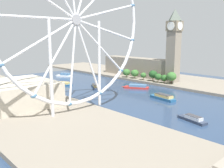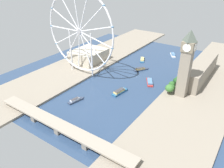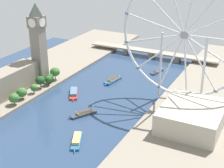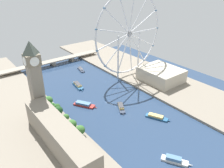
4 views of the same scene
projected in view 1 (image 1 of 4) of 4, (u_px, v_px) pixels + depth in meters
The scene contains 14 objects.
ground_plane at pixel (114, 91), 280.37m from camera, with size 378.16×378.16×0.00m, color navy.
riverbank_left at pixel (168, 79), 349.23m from camera, with size 90.00×520.00×3.00m, color gray.
riverbank_right at pixel (24, 107), 210.97m from camera, with size 90.00×520.00×3.00m, color gray.
clock_tower at pixel (174, 45), 310.45m from camera, with size 16.42×16.42×90.54m.
parliament_block at pixel (137, 67), 369.68m from camera, with size 22.00×117.27×26.45m, color gray.
tree_row_embankment at pixel (150, 75), 325.34m from camera, with size 14.05×84.40×14.95m.
ferris_wheel at pixel (76, 20), 183.22m from camera, with size 130.03×3.20×133.68m.
riverside_hall at pixel (20, 93), 211.78m from camera, with size 52.07×60.41×19.74m, color #BCB29E.
tour_boat_0 at pixel (163, 97), 240.74m from camera, with size 11.18×32.12×5.61m.
tour_boat_1 at pixel (62, 84), 313.35m from camera, with size 18.21×30.30×4.21m.
tour_boat_2 at pixel (137, 87), 292.94m from camera, with size 21.64×30.98×4.81m.
tour_boat_3 at pixel (96, 86), 295.45m from camera, with size 19.15×28.79×5.01m.
tour_boat_4 at pixel (64, 75), 380.80m from camera, with size 18.30×26.64×5.43m.
tour_boat_5 at pixel (192, 119), 178.61m from camera, with size 10.45×26.66×4.63m.
Camera 1 is at (186.53, 200.81, 59.61)m, focal length 39.97 mm.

